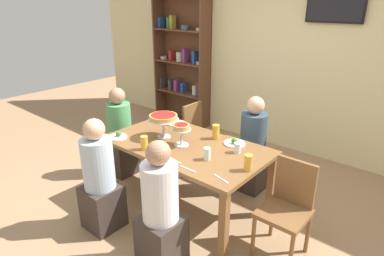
% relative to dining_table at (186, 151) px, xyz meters
% --- Properties ---
extents(ground_plane, '(12.00, 12.00, 0.00)m').
position_rel_dining_table_xyz_m(ground_plane, '(0.00, 0.00, -0.66)').
color(ground_plane, '#9E7A56').
extents(rear_partition, '(8.00, 0.12, 2.80)m').
position_rel_dining_table_xyz_m(rear_partition, '(0.00, 2.20, 0.74)').
color(rear_partition, beige).
rests_on(rear_partition, ground_plane).
extents(dining_table, '(1.71, 0.97, 0.74)m').
position_rel_dining_table_xyz_m(dining_table, '(0.00, 0.00, 0.00)').
color(dining_table, brown).
rests_on(dining_table, ground_plane).
extents(bookshelf, '(1.10, 0.30, 2.21)m').
position_rel_dining_table_xyz_m(bookshelf, '(-1.84, 2.02, 0.45)').
color(bookshelf, brown).
rests_on(bookshelf, ground_plane).
extents(television, '(0.71, 0.05, 0.42)m').
position_rel_dining_table_xyz_m(television, '(0.63, 2.11, 1.42)').
color(television, black).
extents(diner_far_right, '(0.34, 0.34, 1.15)m').
position_rel_dining_table_xyz_m(diner_far_right, '(0.36, 0.77, -0.17)').
color(diner_far_right, '#382D28').
rests_on(diner_far_right, ground_plane).
extents(diner_head_west, '(0.34, 0.34, 1.15)m').
position_rel_dining_table_xyz_m(diner_head_west, '(-1.13, 0.02, -0.17)').
color(diner_head_west, '#382D28').
rests_on(diner_head_west, ground_plane).
extents(diner_near_right, '(0.34, 0.34, 1.15)m').
position_rel_dining_table_xyz_m(diner_near_right, '(0.40, -0.78, -0.17)').
color(diner_near_right, '#382D28').
rests_on(diner_near_right, ground_plane).
extents(diner_near_left, '(0.34, 0.34, 1.15)m').
position_rel_dining_table_xyz_m(diner_near_left, '(-0.39, -0.81, -0.17)').
color(diner_near_left, '#382D28').
rests_on(diner_near_left, ground_plane).
extents(chair_far_left, '(0.40, 0.40, 0.87)m').
position_rel_dining_table_xyz_m(chair_far_left, '(-0.48, 0.81, -0.17)').
color(chair_far_left, brown).
rests_on(chair_far_left, ground_plane).
extents(chair_head_east, '(0.40, 0.40, 0.87)m').
position_rel_dining_table_xyz_m(chair_head_east, '(1.14, 0.03, -0.17)').
color(chair_head_east, brown).
rests_on(chair_head_east, ground_plane).
extents(deep_dish_pizza_stand, '(0.33, 0.33, 0.26)m').
position_rel_dining_table_xyz_m(deep_dish_pizza_stand, '(-0.31, -0.01, 0.30)').
color(deep_dish_pizza_stand, silver).
rests_on(deep_dish_pizza_stand, dining_table).
extents(personal_pizza_stand, '(0.20, 0.20, 0.23)m').
position_rel_dining_table_xyz_m(personal_pizza_stand, '(-0.01, -0.05, 0.25)').
color(personal_pizza_stand, silver).
rests_on(personal_pizza_stand, dining_table).
extents(salad_plate_near_diner, '(0.21, 0.21, 0.07)m').
position_rel_dining_table_xyz_m(salad_plate_near_diner, '(-0.68, -0.35, 0.10)').
color(salad_plate_near_diner, white).
rests_on(salad_plate_near_diner, dining_table).
extents(salad_plate_far_diner, '(0.22, 0.22, 0.07)m').
position_rel_dining_table_xyz_m(salad_plate_far_diner, '(0.39, 0.32, 0.10)').
color(salad_plate_far_diner, white).
rests_on(salad_plate_far_diner, dining_table).
extents(salad_plate_spare, '(0.23, 0.23, 0.07)m').
position_rel_dining_table_xyz_m(salad_plate_spare, '(-0.48, 0.36, 0.11)').
color(salad_plate_spare, white).
rests_on(salad_plate_spare, dining_table).
extents(beer_glass_amber_tall, '(0.07, 0.07, 0.15)m').
position_rel_dining_table_xyz_m(beer_glass_amber_tall, '(0.79, -0.07, 0.16)').
color(beer_glass_amber_tall, gold).
rests_on(beer_glass_amber_tall, dining_table).
extents(beer_glass_amber_short, '(0.08, 0.08, 0.16)m').
position_rel_dining_table_xyz_m(beer_glass_amber_short, '(0.15, 0.32, 0.16)').
color(beer_glass_amber_short, gold).
rests_on(beer_glass_amber_short, dining_table).
extents(beer_glass_amber_spare, '(0.07, 0.07, 0.14)m').
position_rel_dining_table_xyz_m(beer_glass_amber_spare, '(-0.23, -0.37, 0.16)').
color(beer_glass_amber_spare, gold).
rests_on(beer_glass_amber_spare, dining_table).
extents(water_glass_clear_near, '(0.07, 0.07, 0.10)m').
position_rel_dining_table_xyz_m(water_glass_clear_near, '(0.52, 0.17, 0.14)').
color(water_glass_clear_near, white).
rests_on(water_glass_clear_near, dining_table).
extents(water_glass_clear_far, '(0.07, 0.07, 0.12)m').
position_rel_dining_table_xyz_m(water_glass_clear_far, '(0.38, -0.14, 0.14)').
color(water_glass_clear_far, white).
rests_on(water_glass_clear_far, dining_table).
extents(cutlery_fork_near, '(0.18, 0.02, 0.00)m').
position_rel_dining_table_xyz_m(cutlery_fork_near, '(-0.07, -0.32, 0.09)').
color(cutlery_fork_near, silver).
rests_on(cutlery_fork_near, dining_table).
extents(cutlery_knife_near, '(0.18, 0.04, 0.00)m').
position_rel_dining_table_xyz_m(cutlery_knife_near, '(-0.76, 0.40, 0.09)').
color(cutlery_knife_near, silver).
rests_on(cutlery_knife_near, dining_table).
extents(cutlery_fork_far, '(0.18, 0.06, 0.00)m').
position_rel_dining_table_xyz_m(cutlery_fork_far, '(0.70, -0.35, 0.09)').
color(cutlery_fork_far, silver).
rests_on(cutlery_fork_far, dining_table).
extents(cutlery_knife_far, '(0.18, 0.02, 0.00)m').
position_rel_dining_table_xyz_m(cutlery_knife_far, '(0.37, -0.40, 0.09)').
color(cutlery_knife_far, silver).
rests_on(cutlery_knife_far, dining_table).
extents(cutlery_spare_fork, '(0.18, 0.03, 0.00)m').
position_rel_dining_table_xyz_m(cutlery_spare_fork, '(0.17, -0.36, 0.09)').
color(cutlery_spare_fork, silver).
rests_on(cutlery_spare_fork, dining_table).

